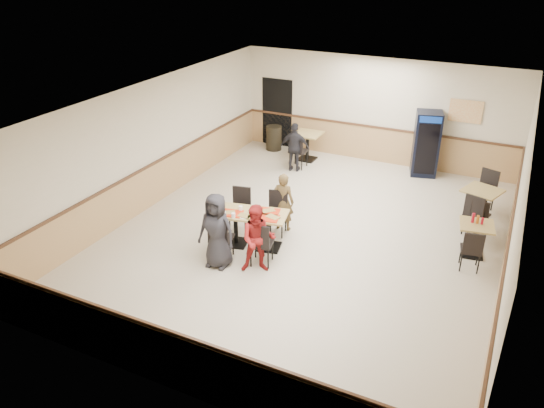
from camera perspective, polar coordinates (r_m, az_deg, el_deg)
The scene contains 20 objects.
ground at distance 11.70m, azimuth 3.79°, elevation -3.35°, with size 10.00×10.00×0.00m, color beige.
room_shell at distance 13.24m, azimuth 15.26°, elevation 2.19°, with size 10.00×10.00×10.00m.
main_table at distance 11.04m, azimuth -2.14°, elevation -2.17°, with size 1.57×1.02×0.78m.
main_chairs at distance 11.07m, azimuth -2.40°, elevation -2.26°, with size 1.62×1.93×0.98m.
diner_woman_left at distance 10.31m, azimuth -5.97°, elevation -2.89°, with size 0.75×0.49×1.54m, color black.
diner_woman_right at distance 10.13m, azimuth -1.51°, elevation -3.79°, with size 0.68×0.53×1.40m, color maroon.
diner_man_opposite at distance 11.63m, azimuth 1.22°, elevation 0.24°, with size 0.49×0.32×1.34m, color brown.
lone_diner at distance 14.77m, azimuth 2.47°, elevation 6.11°, with size 0.81×0.34×1.38m, color black.
tabletop_clutter at distance 10.85m, azimuth -2.12°, elevation -1.03°, with size 1.29×0.83×0.12m.
side_table_near at distance 11.50m, azimuth 21.02°, elevation -3.10°, with size 0.76×0.76×0.71m.
side_table_near_chair_south at distance 11.01m, azimuth 20.65°, elevation -4.52°, with size 0.42×0.42×0.90m, color black, non-canonical shape.
side_table_near_chair_north at distance 12.01m, azimuth 21.32°, elevation -1.98°, with size 0.42×0.42×0.90m, color black, non-canonical shape.
side_table_far at distance 12.88m, azimuth 21.53°, elevation 0.33°, with size 0.96×0.96×0.81m.
side_table_far_chair_south at distance 12.30m, azimuth 21.18°, elevation -0.96°, with size 0.47×0.47×1.02m, color black, non-canonical shape.
side_table_far_chair_north at distance 13.48m, azimuth 21.82°, elevation 1.30°, with size 0.47×0.47×1.02m, color black, non-canonical shape.
condiment_caddy at distance 11.40m, azimuth 21.15°, elevation -1.52°, with size 0.23×0.06×0.20m.
back_table at distance 15.63m, azimuth 3.84°, elevation 6.66°, with size 0.78×0.78×0.82m.
back_table_chair_lone at distance 15.06m, azimuth 2.88°, elevation 5.82°, with size 0.48×0.48×1.04m, color black, non-canonical shape.
pepsi_cooler at distance 15.05m, azimuth 16.25°, elevation 6.24°, with size 0.82×0.82×1.77m.
trash_bin at distance 16.47m, azimuth 0.20°, elevation 7.12°, with size 0.48×0.48×0.75m, color black.
Camera 1 is at (3.74, -9.47, 5.77)m, focal length 35.00 mm.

